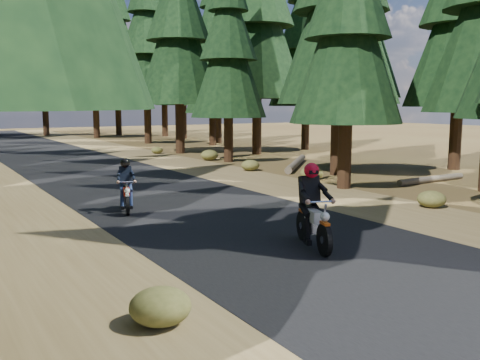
{
  "coord_description": "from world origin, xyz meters",
  "views": [
    {
      "loc": [
        -6.61,
        -9.35,
        2.9
      ],
      "look_at": [
        0.0,
        1.5,
        1.1
      ],
      "focal_mm": 40.0,
      "sensor_mm": 36.0,
      "label": 1
    }
  ],
  "objects_px": {
    "log_near": "(296,163)",
    "rider_follow": "(126,194)",
    "log_far": "(431,179)",
    "rider_lead": "(313,220)"
  },
  "relations": [
    {
      "from": "log_far",
      "to": "rider_follow",
      "type": "height_order",
      "value": "rider_follow"
    },
    {
      "from": "log_near",
      "to": "rider_lead",
      "type": "xyz_separation_m",
      "value": [
        -8.42,
        -11.62,
        0.42
      ]
    },
    {
      "from": "log_far",
      "to": "rider_follow",
      "type": "relative_size",
      "value": 2.13
    },
    {
      "from": "log_near",
      "to": "rider_follow",
      "type": "distance_m",
      "value": 12.05
    },
    {
      "from": "log_near",
      "to": "log_far",
      "type": "xyz_separation_m",
      "value": [
        1.26,
        -6.69,
        -0.04
      ]
    },
    {
      "from": "rider_lead",
      "to": "rider_follow",
      "type": "xyz_separation_m",
      "value": [
        -1.98,
        5.54,
        -0.09
      ]
    },
    {
      "from": "log_near",
      "to": "rider_lead",
      "type": "distance_m",
      "value": 14.36
    },
    {
      "from": "rider_lead",
      "to": "rider_follow",
      "type": "relative_size",
      "value": 1.19
    },
    {
      "from": "log_near",
      "to": "log_far",
      "type": "height_order",
      "value": "log_near"
    },
    {
      "from": "log_near",
      "to": "log_far",
      "type": "distance_m",
      "value": 6.81
    }
  ]
}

